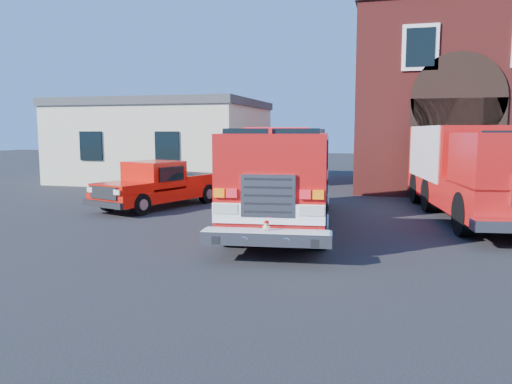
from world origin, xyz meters
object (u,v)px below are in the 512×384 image
(pickup_truck, at_px, (159,185))
(secondary_truck, at_px, (476,168))
(side_building, at_px, (165,140))
(fire_engine, at_px, (286,175))

(pickup_truck, xyz_separation_m, secondary_truck, (10.54, 0.60, 0.79))
(side_building, distance_m, pickup_truck, 10.06)
(pickup_truck, bearing_deg, side_building, 113.98)
(fire_engine, height_order, pickup_truck, fire_engine)
(secondary_truck, bearing_deg, fire_engine, -154.75)
(side_building, bearing_deg, pickup_truck, -66.02)
(fire_engine, xyz_separation_m, secondary_truck, (5.52, 2.60, 0.12))
(fire_engine, height_order, secondary_truck, secondary_truck)
(pickup_truck, relative_size, secondary_truck, 0.59)
(side_building, height_order, secondary_truck, side_building)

